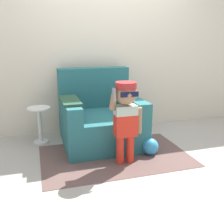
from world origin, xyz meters
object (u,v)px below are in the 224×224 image
Objects in this scene: armchair at (99,118)px; side_table at (40,122)px; person_child at (126,110)px; toy_ball at (150,146)px.

armchair is 0.79m from side_table.
side_table is (-0.89, 0.91, -0.32)m from person_child.
toy_ball is at bearing 19.30° from person_child.
armchair is 1.13× the size of person_child.
armchair is at bearing 99.09° from person_child.
armchair reaches higher than person_child.
person_child is at bearing -45.59° from side_table.
side_table is at bearing 148.02° from toy_ball.
side_table is 2.41× the size of toy_ball.
person_child reaches higher than side_table.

